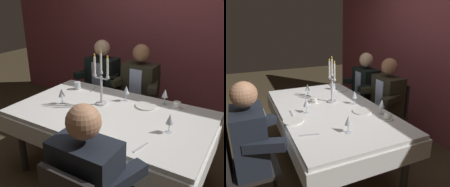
# 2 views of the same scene
# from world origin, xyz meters

# --- Properties ---
(ground_plane) EXTENTS (12.00, 12.00, 0.00)m
(ground_plane) POSITION_xyz_m (0.00, 0.00, 0.00)
(ground_plane) COLOR #413522
(back_wall) EXTENTS (6.00, 0.12, 2.70)m
(back_wall) POSITION_xyz_m (0.00, 1.66, 1.35)
(back_wall) COLOR brown
(back_wall) RESTS_ON ground_plane
(dining_table) EXTENTS (1.94, 1.14, 0.74)m
(dining_table) POSITION_xyz_m (0.00, 0.00, 0.62)
(dining_table) COLOR silver
(dining_table) RESTS_ON ground_plane
(candelabra) EXTENTS (0.19, 0.11, 0.56)m
(candelabra) POSITION_xyz_m (-0.17, 0.10, 0.97)
(candelabra) COLOR silver
(candelabra) RESTS_ON dining_table
(dinner_plate_0) EXTENTS (0.20, 0.20, 0.01)m
(dinner_plate_0) POSITION_xyz_m (0.18, -0.47, 0.75)
(dinner_plate_0) COLOR white
(dinner_plate_0) RESTS_ON dining_table
(dinner_plate_1) EXTENTS (0.22, 0.22, 0.01)m
(dinner_plate_1) POSITION_xyz_m (0.25, 0.29, 0.75)
(dinner_plate_1) COLOR white
(dinner_plate_1) RESTS_ON dining_table
(wine_glass_0) EXTENTS (0.07, 0.07, 0.16)m
(wine_glass_0) POSITION_xyz_m (-0.00, 0.32, 0.85)
(wine_glass_0) COLOR silver
(wine_glass_0) RESTS_ON dining_table
(wine_glass_1) EXTENTS (0.07, 0.07, 0.16)m
(wine_glass_1) POSITION_xyz_m (0.38, 0.44, 0.85)
(wine_glass_1) COLOR silver
(wine_glass_1) RESTS_ON dining_table
(wine_glass_2) EXTENTS (0.07, 0.07, 0.16)m
(wine_glass_2) POSITION_xyz_m (0.61, -0.07, 0.85)
(wine_glass_2) COLOR silver
(wine_glass_2) RESTS_ON dining_table
(wine_glass_3) EXTENTS (0.07, 0.07, 0.16)m
(wine_glass_3) POSITION_xyz_m (-0.53, -0.10, 0.85)
(wine_glass_3) COLOR silver
(wine_glass_3) RESTS_ON dining_table
(wine_glass_4) EXTENTS (0.07, 0.07, 0.16)m
(wine_glass_4) POSITION_xyz_m (0.03, -0.28, 0.85)
(wine_glass_4) COLOR silver
(wine_glass_4) RESTS_ON dining_table
(water_tumbler_0) EXTENTS (0.07, 0.07, 0.09)m
(water_tumbler_0) POSITION_xyz_m (-0.66, 0.32, 0.78)
(water_tumbler_0) COLOR silver
(water_tumbler_0) RESTS_ON dining_table
(coffee_cup_0) EXTENTS (0.13, 0.12, 0.06)m
(coffee_cup_0) POSITION_xyz_m (0.52, 0.42, 0.77)
(coffee_cup_0) COLOR white
(coffee_cup_0) RESTS_ON dining_table
(coffee_cup_1) EXTENTS (0.13, 0.12, 0.06)m
(coffee_cup_1) POSITION_xyz_m (-0.25, -0.10, 0.77)
(coffee_cup_1) COLOR white
(coffee_cup_1) RESTS_ON dining_table
(fork_0) EXTENTS (0.06, 0.17, 0.01)m
(fork_0) POSITION_xyz_m (-0.49, 0.41, 0.74)
(fork_0) COLOR #B7B7BC
(fork_0) RESTS_ON dining_table
(knife_1) EXTENTS (0.19, 0.03, 0.01)m
(knife_1) POSITION_xyz_m (-0.01, -0.44, 0.74)
(knife_1) COLOR #B7B7BC
(knife_1) RESTS_ON dining_table
(spoon_2) EXTENTS (0.06, 0.17, 0.01)m
(spoon_2) POSITION_xyz_m (0.52, -0.40, 0.74)
(spoon_2) COLOR #B7B7BC
(spoon_2) RESTS_ON dining_table
(seated_diner_0) EXTENTS (0.63, 0.48, 1.24)m
(seated_diner_0) POSITION_xyz_m (-0.67, 0.89, 0.74)
(seated_diner_0) COLOR #2A2525
(seated_diner_0) RESTS_ON ground_plane
(seated_diner_1) EXTENTS (0.63, 0.48, 1.24)m
(seated_diner_1) POSITION_xyz_m (-0.10, 0.89, 0.74)
(seated_diner_1) COLOR #2A2525
(seated_diner_1) RESTS_ON ground_plane
(seated_diner_2) EXTENTS (0.63, 0.48, 1.24)m
(seated_diner_2) POSITION_xyz_m (0.36, -0.89, 0.74)
(seated_diner_2) COLOR #2A2525
(seated_diner_2) RESTS_ON ground_plane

